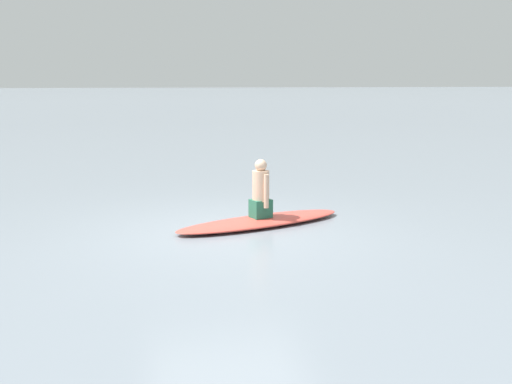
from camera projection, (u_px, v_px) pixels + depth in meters
The scene contains 3 objects.
ground_plane at pixel (228, 232), 9.13m from camera, with size 400.00×400.00×0.00m, color gray.
surfboard at pixel (261, 221), 9.57m from camera, with size 2.96×0.75×0.13m, color #D84C3F.
person_paddler at pixel (261, 191), 9.48m from camera, with size 0.37×0.41×0.93m.
Camera 1 is at (-1.51, -8.75, 2.27)m, focal length 42.03 mm.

